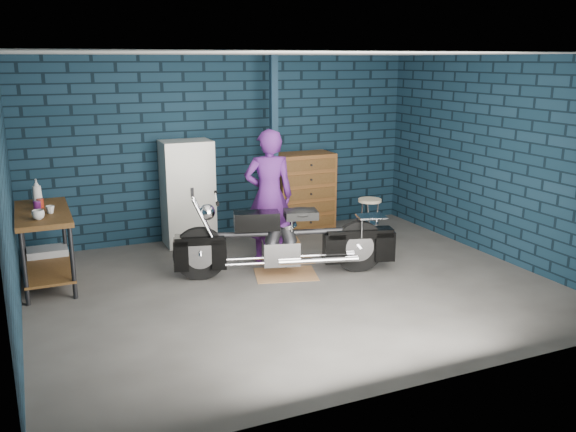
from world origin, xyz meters
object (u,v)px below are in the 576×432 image
at_px(workbench, 46,248).
at_px(person, 269,196).
at_px(tool_chest, 304,192).
at_px(shop_stool, 369,219).
at_px(storage_bin, 48,259).
at_px(motorcycle, 286,235).
at_px(locker, 188,193).

xyz_separation_m(workbench, person, (2.79, -0.22, 0.43)).
distance_m(tool_chest, shop_stool, 1.15).
height_order(storage_bin, tool_chest, tool_chest).
distance_m(workbench, storage_bin, 0.58).
distance_m(workbench, tool_chest, 3.97).
bearing_deg(motorcycle, workbench, 177.87).
bearing_deg(storage_bin, person, -14.63).
xyz_separation_m(storage_bin, locker, (1.97, 0.45, 0.61)).
xyz_separation_m(motorcycle, storage_bin, (-2.74, 1.36, -0.37)).
bearing_deg(storage_bin, workbench, -92.29).
xyz_separation_m(locker, tool_chest, (1.86, 0.00, -0.15)).
distance_m(motorcycle, tool_chest, 2.12).
bearing_deg(person, locker, -40.51).
xyz_separation_m(storage_bin, shop_stool, (4.50, -0.44, 0.16)).
bearing_deg(tool_chest, person, -132.13).
bearing_deg(storage_bin, shop_stool, -5.56).
relative_size(motorcycle, shop_stool, 3.77).
height_order(motorcycle, storage_bin, motorcycle).
bearing_deg(tool_chest, storage_bin, -173.26).
xyz_separation_m(workbench, shop_stool, (4.52, 0.06, -0.14)).
bearing_deg(motorcycle, locker, 127.97).
distance_m(workbench, person, 2.83).
bearing_deg(tool_chest, locker, 180.00).
relative_size(storage_bin, shop_stool, 0.78).
xyz_separation_m(person, shop_stool, (1.73, 0.28, -0.57)).
bearing_deg(workbench, motorcycle, -17.25).
bearing_deg(tool_chest, workbench, -166.10).
distance_m(storage_bin, locker, 2.11).
distance_m(locker, shop_stool, 2.71).
bearing_deg(motorcycle, storage_bin, 168.76).
bearing_deg(person, storage_bin, 0.81).
bearing_deg(shop_stool, motorcycle, -152.47).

